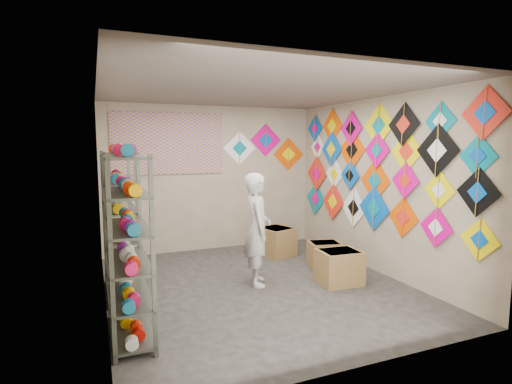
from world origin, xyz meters
name	(u,v)px	position (x,y,z in m)	size (l,w,h in m)	color
ground	(257,286)	(0.00, 0.00, 0.00)	(4.50, 4.50, 0.00)	#292624
room_walls	(258,170)	(0.00, 0.00, 1.64)	(4.50, 4.50, 4.50)	tan
shelf_rack_front	(128,247)	(-1.78, -0.85, 0.95)	(0.40, 1.10, 1.90)	#4C5147
shelf_rack_back	(120,223)	(-1.78, 0.45, 0.95)	(0.40, 1.10, 1.90)	#4C5147
string_spools	(123,226)	(-1.78, -0.20, 1.05)	(0.12, 2.36, 0.12)	#F0155D
kite_wall_display	(372,168)	(1.98, 0.08, 1.63)	(0.06, 4.27, 2.07)	#FFEB00
back_wall_kites	(265,148)	(1.09, 2.24, 1.92)	(1.71, 0.02, 0.94)	white
poster	(169,144)	(-0.80, 2.23, 2.00)	(2.00, 0.01, 1.10)	#764BA3
shopkeeper	(257,229)	(0.04, 0.10, 0.80)	(0.52, 0.66, 1.59)	silver
carton_a	(339,267)	(1.13, -0.33, 0.24)	(0.58, 0.48, 0.48)	olive
carton_b	(324,254)	(1.36, 0.43, 0.20)	(0.50, 0.41, 0.41)	olive
carton_c	(276,241)	(0.92, 1.35, 0.25)	(0.52, 0.57, 0.50)	olive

